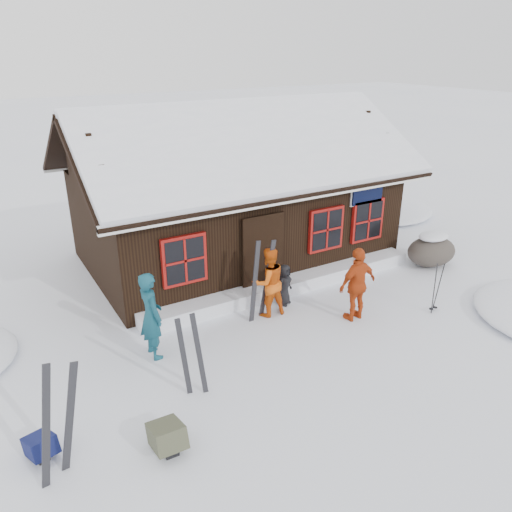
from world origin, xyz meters
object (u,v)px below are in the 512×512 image
object	(u,v)px
boulder	(431,250)
backpack_blue	(41,449)
skier_teal	(151,315)
backpack_olive	(167,440)
ski_poles	(436,289)
skier_orange_left	(268,282)
skier_crouched	(284,285)
skier_orange_right	(357,284)
ski_pair_left	(58,423)

from	to	relation	value
boulder	backpack_blue	xyz separation A→B (m)	(-10.57, -2.01, -0.29)
skier_teal	backpack_olive	world-z (taller)	skier_teal
boulder	ski_poles	world-z (taller)	ski_poles
skier_orange_left	boulder	bearing A→B (deg)	-176.31
skier_crouched	backpack_blue	xyz separation A→B (m)	(-5.76, -2.16, -0.36)
boulder	skier_orange_right	bearing A→B (deg)	-162.14
backpack_blue	ski_pair_left	bearing A→B (deg)	-77.28
skier_orange_right	skier_crouched	distance (m)	1.74
skier_orange_right	ski_pair_left	size ratio (longest dim) A/B	0.91
skier_orange_right	ski_poles	world-z (taller)	skier_orange_right
skier_orange_right	ski_poles	size ratio (longest dim) A/B	1.38
skier_teal	ski_pair_left	distance (m)	3.06
skier_orange_right	backpack_olive	bearing A→B (deg)	14.42
skier_teal	skier_orange_left	bearing A→B (deg)	-89.40
skier_crouched	ski_pair_left	size ratio (longest dim) A/B	0.54
skier_teal	boulder	distance (m)	8.22
backpack_blue	backpack_olive	xyz separation A→B (m)	(1.67, -0.81, 0.03)
skier_orange_left	backpack_blue	xyz separation A→B (m)	(-5.19, -1.94, -0.67)
skier_orange_right	backpack_blue	xyz separation A→B (m)	(-6.76, -0.78, -0.71)
skier_orange_right	backpack_blue	distance (m)	6.84
boulder	backpack_blue	world-z (taller)	boulder
skier_orange_left	backpack_olive	size ratio (longest dim) A/B	2.59
skier_teal	backpack_olive	size ratio (longest dim) A/B	2.85
skier_orange_left	skier_crouched	world-z (taller)	skier_orange_left
skier_orange_left	skier_teal	bearing A→B (deg)	7.99
skier_teal	skier_orange_left	world-z (taller)	skier_teal
skier_crouched	ski_poles	xyz separation A→B (m)	(2.77, -2.06, 0.08)
skier_orange_right	boulder	world-z (taller)	skier_orange_right
ski_poles	boulder	bearing A→B (deg)	43.17
ski_pair_left	skier_teal	bearing A→B (deg)	42.27
skier_orange_left	ski_pair_left	size ratio (longest dim) A/B	0.86
ski_pair_left	ski_poles	size ratio (longest dim) A/B	1.52
backpack_blue	backpack_olive	size ratio (longest dim) A/B	0.82
ski_pair_left	backpack_blue	size ratio (longest dim) A/B	3.66
skier_teal	backpack_olive	bearing A→B (deg)	160.06
backpack_olive	skier_orange_right	bearing A→B (deg)	19.08
boulder	backpack_olive	world-z (taller)	boulder
ski_poles	backpack_olive	xyz separation A→B (m)	(-6.87, -0.92, -0.41)
skier_orange_right	ski_poles	bearing A→B (deg)	156.24
ski_pair_left	backpack_olive	world-z (taller)	ski_pair_left
skier_teal	backpack_blue	xyz separation A→B (m)	(-2.37, -1.69, -0.75)
skier_orange_left	skier_orange_right	distance (m)	1.96
skier_orange_left	skier_orange_right	world-z (taller)	skier_orange_right
ski_poles	backpack_olive	bearing A→B (deg)	-172.41
skier_teal	ski_poles	size ratio (longest dim) A/B	1.45
skier_orange_right	ski_poles	distance (m)	1.92
boulder	ski_pair_left	distance (m)	10.63
ski_pair_left	ski_poles	world-z (taller)	ski_pair_left
backpack_blue	skier_crouched	bearing A→B (deg)	6.92
skier_crouched	boulder	world-z (taller)	skier_crouched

